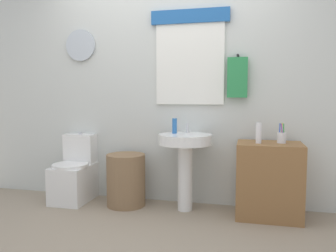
{
  "coord_description": "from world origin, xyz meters",
  "views": [
    {
      "loc": [
        0.86,
        -2.42,
        1.15
      ],
      "look_at": [
        0.08,
        0.8,
        0.85
      ],
      "focal_mm": 36.2,
      "sensor_mm": 36.0,
      "label": 1
    }
  ],
  "objects_px": {
    "toilet": "(75,175)",
    "lotion_bottle": "(259,133)",
    "soap_bottle": "(175,126)",
    "laundry_hamper": "(126,180)",
    "toothbrush_cup": "(282,137)",
    "wooden_cabinet": "(269,180)",
    "pedestal_sink": "(185,153)"
  },
  "relations": [
    {
      "from": "toothbrush_cup",
      "to": "wooden_cabinet",
      "type": "bearing_deg",
      "value": -169.2
    },
    {
      "from": "wooden_cabinet",
      "to": "toothbrush_cup",
      "type": "relative_size",
      "value": 3.83
    },
    {
      "from": "toilet",
      "to": "wooden_cabinet",
      "type": "height_order",
      "value": "toilet"
    },
    {
      "from": "toilet",
      "to": "laundry_hamper",
      "type": "relative_size",
      "value": 1.36
    },
    {
      "from": "soap_bottle",
      "to": "lotion_bottle",
      "type": "xyz_separation_m",
      "value": [
        0.82,
        -0.09,
        -0.04
      ]
    },
    {
      "from": "toilet",
      "to": "soap_bottle",
      "type": "xyz_separation_m",
      "value": [
        1.12,
        0.02,
        0.56
      ]
    },
    {
      "from": "wooden_cabinet",
      "to": "toothbrush_cup",
      "type": "distance_m",
      "value": 0.42
    },
    {
      "from": "soap_bottle",
      "to": "laundry_hamper",
      "type": "bearing_deg",
      "value": -174.39
    },
    {
      "from": "pedestal_sink",
      "to": "lotion_bottle",
      "type": "height_order",
      "value": "lotion_bottle"
    },
    {
      "from": "lotion_bottle",
      "to": "pedestal_sink",
      "type": "bearing_deg",
      "value": 176.74
    },
    {
      "from": "laundry_hamper",
      "to": "lotion_bottle",
      "type": "height_order",
      "value": "lotion_bottle"
    },
    {
      "from": "wooden_cabinet",
      "to": "pedestal_sink",
      "type": "bearing_deg",
      "value": 180.0
    },
    {
      "from": "laundry_hamper",
      "to": "pedestal_sink",
      "type": "bearing_deg",
      "value": 0.0
    },
    {
      "from": "laundry_hamper",
      "to": "soap_bottle",
      "type": "relative_size",
      "value": 3.56
    },
    {
      "from": "pedestal_sink",
      "to": "toothbrush_cup",
      "type": "height_order",
      "value": "toothbrush_cup"
    },
    {
      "from": "toilet",
      "to": "laundry_hamper",
      "type": "height_order",
      "value": "toilet"
    },
    {
      "from": "toilet",
      "to": "laundry_hamper",
      "type": "distance_m",
      "value": 0.61
    },
    {
      "from": "lotion_bottle",
      "to": "toothbrush_cup",
      "type": "height_order",
      "value": "lotion_bottle"
    },
    {
      "from": "laundry_hamper",
      "to": "toothbrush_cup",
      "type": "xyz_separation_m",
      "value": [
        1.54,
        0.02,
        0.49
      ]
    },
    {
      "from": "soap_bottle",
      "to": "lotion_bottle",
      "type": "relative_size",
      "value": 0.8
    },
    {
      "from": "wooden_cabinet",
      "to": "soap_bottle",
      "type": "relative_size",
      "value": 4.66
    },
    {
      "from": "pedestal_sink",
      "to": "lotion_bottle",
      "type": "bearing_deg",
      "value": -3.26
    },
    {
      "from": "laundry_hamper",
      "to": "toothbrush_cup",
      "type": "relative_size",
      "value": 2.92
    },
    {
      "from": "pedestal_sink",
      "to": "lotion_bottle",
      "type": "xyz_separation_m",
      "value": [
        0.7,
        -0.04,
        0.22
      ]
    },
    {
      "from": "laundry_hamper",
      "to": "wooden_cabinet",
      "type": "height_order",
      "value": "wooden_cabinet"
    },
    {
      "from": "soap_bottle",
      "to": "lotion_bottle",
      "type": "bearing_deg",
      "value": -6.25
    },
    {
      "from": "soap_bottle",
      "to": "toothbrush_cup",
      "type": "height_order",
      "value": "soap_bottle"
    },
    {
      "from": "toilet",
      "to": "lotion_bottle",
      "type": "relative_size",
      "value": 3.86
    },
    {
      "from": "laundry_hamper",
      "to": "soap_bottle",
      "type": "xyz_separation_m",
      "value": [
        0.51,
        0.05,
        0.57
      ]
    },
    {
      "from": "pedestal_sink",
      "to": "toilet",
      "type": "bearing_deg",
      "value": 178.48
    },
    {
      "from": "toothbrush_cup",
      "to": "lotion_bottle",
      "type": "bearing_deg",
      "value": -163.98
    },
    {
      "from": "toilet",
      "to": "lotion_bottle",
      "type": "xyz_separation_m",
      "value": [
        1.94,
        -0.07,
        0.52
      ]
    }
  ]
}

